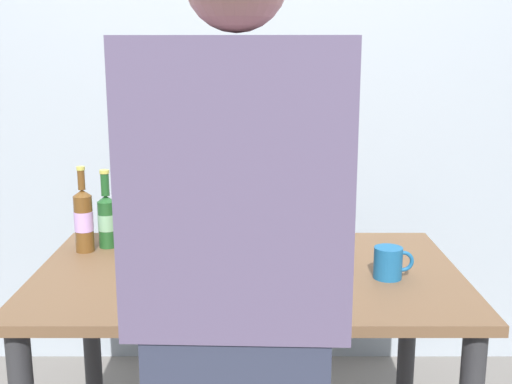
# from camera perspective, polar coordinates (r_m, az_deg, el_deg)

# --- Properties ---
(desk) EXTENTS (1.31, 0.83, 0.74)m
(desk) POSITION_cam_1_polar(r_m,az_deg,el_deg) (2.07, -0.51, -9.82)
(desk) COLOR brown
(desk) RESTS_ON ground
(laptop) EXTENTS (0.39, 0.36, 0.22)m
(laptop) POSITION_cam_1_polar(r_m,az_deg,el_deg) (2.11, 2.18, -4.88)
(laptop) COLOR black
(laptop) RESTS_ON desk
(beer_bottle_dark) EXTENTS (0.06, 0.06, 0.27)m
(beer_bottle_dark) POSITION_cam_1_polar(r_m,az_deg,el_deg) (2.29, -12.80, -2.27)
(beer_bottle_dark) COLOR #1E5123
(beer_bottle_dark) RESTS_ON desk
(beer_bottle_brown) EXTENTS (0.06, 0.06, 0.29)m
(beer_bottle_brown) POSITION_cam_1_polar(r_m,az_deg,el_deg) (2.26, -14.73, -2.30)
(beer_bottle_brown) COLOR brown
(beer_bottle_brown) RESTS_ON desk
(beer_bottle_amber) EXTENTS (0.07, 0.07, 0.27)m
(beer_bottle_amber) POSITION_cam_1_polar(r_m,az_deg,el_deg) (2.20, -10.66, -2.80)
(beer_bottle_amber) COLOR #472B14
(beer_bottle_amber) RESTS_ON desk
(person_figure) EXTENTS (0.45, 0.30, 1.67)m
(person_figure) POSITION_cam_1_polar(r_m,az_deg,el_deg) (1.39, -1.37, -12.40)
(person_figure) COLOR #2D3347
(person_figure) RESTS_ON ground
(coffee_mug) EXTENTS (0.12, 0.09, 0.10)m
(coffee_mug) POSITION_cam_1_polar(r_m,az_deg,el_deg) (1.99, 11.82, -6.12)
(coffee_mug) COLOR #19598C
(coffee_mug) RESTS_ON desk
(back_wall) EXTENTS (6.00, 0.10, 2.60)m
(back_wall) POSITION_cam_1_polar(r_m,az_deg,el_deg) (2.85, -0.30, 10.22)
(back_wall) COLOR #99A3AD
(back_wall) RESTS_ON ground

